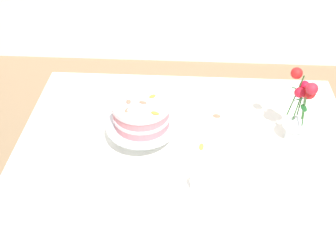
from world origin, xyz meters
TOP-DOWN VIEW (x-y plane):
  - dining_table at (0.00, -0.02)m, footprint 1.40×1.00m
  - linen_napkin at (-0.18, 0.00)m, footprint 0.38×0.38m
  - cake_stand at (-0.18, 0.00)m, footprint 0.29×0.29m
  - layer_cake at (-0.18, 0.00)m, footprint 0.23×0.23m
  - flower_vase at (0.45, 0.06)m, footprint 0.11×0.12m
  - teacup at (0.06, -0.25)m, footprint 0.12×0.11m
  - loose_petal_0 at (0.13, 0.19)m, footprint 0.04×0.04m
  - loose_petal_1 at (0.07, -0.02)m, footprint 0.02×0.04m

SIDE VIEW (x-z plane):
  - dining_table at x=0.00m, z-range 0.28..1.02m
  - linen_napkin at x=-0.18m, z-range 0.74..0.74m
  - loose_petal_0 at x=0.13m, z-range 0.74..0.74m
  - loose_petal_1 at x=0.07m, z-range 0.74..0.74m
  - teacup at x=0.06m, z-range 0.74..0.80m
  - cake_stand at x=-0.18m, z-range 0.77..0.87m
  - flower_vase at x=0.45m, z-range 0.72..1.05m
  - layer_cake at x=-0.18m, z-range 0.84..0.95m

